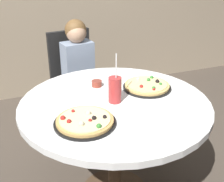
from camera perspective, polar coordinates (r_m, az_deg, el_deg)
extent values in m
cylinder|color=white|center=(1.84, 0.56, -2.60)|extent=(1.18, 1.18, 0.04)
cylinder|color=#4C3826|center=(2.03, 0.52, -11.72)|extent=(0.09, 0.09, 0.69)
cube|color=black|center=(2.75, -6.44, 0.20)|extent=(0.45, 0.45, 0.04)
cube|color=black|center=(2.81, -8.18, 6.37)|extent=(0.40, 0.10, 0.52)
cylinder|color=black|center=(2.66, -8.10, -6.31)|extent=(0.04, 0.04, 0.41)
cylinder|color=black|center=(2.78, -1.59, -4.56)|extent=(0.04, 0.04, 0.41)
cylinder|color=black|center=(2.94, -10.60, -3.23)|extent=(0.04, 0.04, 0.41)
cylinder|color=black|center=(3.05, -4.60, -1.77)|extent=(0.04, 0.04, 0.41)
cube|color=#3F4766|center=(2.71, -4.93, -4.98)|extent=(0.28, 0.35, 0.45)
cube|color=#8C9EB7|center=(2.64, -6.58, 4.75)|extent=(0.28, 0.20, 0.44)
sphere|color=tan|center=(2.55, -6.92, 11.07)|extent=(0.17, 0.17, 0.17)
sphere|color=brown|center=(2.56, -7.12, 11.59)|extent=(0.18, 0.18, 0.18)
cylinder|color=black|center=(1.60, -5.23, -6.15)|extent=(0.34, 0.34, 0.01)
cylinder|color=tan|center=(1.60, -5.25, -5.72)|extent=(0.31, 0.31, 0.02)
cylinder|color=beige|center=(1.59, -5.26, -5.38)|extent=(0.28, 0.28, 0.01)
sphere|color=#B2231E|center=(1.56, -4.25, -5.66)|extent=(0.02, 0.02, 0.02)
sphere|color=#B2231E|center=(1.56, -8.32, -5.81)|extent=(0.02, 0.02, 0.02)
sphere|color=beige|center=(1.63, -4.60, -4.26)|extent=(0.03, 0.03, 0.03)
sphere|color=black|center=(1.59, -1.41, -5.02)|extent=(0.02, 0.02, 0.02)
sphere|color=beige|center=(1.53, -5.92, -6.33)|extent=(0.03, 0.03, 0.03)
sphere|color=#387F33|center=(1.51, -2.55, -6.78)|extent=(0.03, 0.03, 0.03)
sphere|color=#B2231E|center=(1.60, -9.48, -5.15)|extent=(0.03, 0.03, 0.03)
sphere|color=#B2231E|center=(1.66, -7.53, -3.85)|extent=(0.02, 0.02, 0.02)
sphere|color=black|center=(1.58, -3.48, -5.21)|extent=(0.03, 0.03, 0.03)
cylinder|color=black|center=(2.02, 6.77, 0.69)|extent=(0.33, 0.33, 0.01)
cylinder|color=#D8B266|center=(2.01, 6.79, 1.05)|extent=(0.30, 0.30, 0.02)
cylinder|color=beige|center=(2.01, 6.80, 1.34)|extent=(0.27, 0.27, 0.01)
sphere|color=#387F33|center=(2.00, 9.37, 1.37)|extent=(0.02, 0.02, 0.02)
sphere|color=#387F33|center=(2.10, 7.67, 2.62)|extent=(0.02, 0.02, 0.02)
sphere|color=#B2231E|center=(1.95, 5.67, 0.89)|extent=(0.02, 0.02, 0.02)
sphere|color=black|center=(2.04, 8.75, 1.84)|extent=(0.03, 0.03, 0.03)
sphere|color=#387F33|center=(1.94, 8.06, 0.61)|extent=(0.02, 0.02, 0.02)
sphere|color=#387F33|center=(2.05, 7.07, 2.15)|extent=(0.03, 0.03, 0.03)
sphere|color=#B2231E|center=(1.92, 8.11, 0.29)|extent=(0.02, 0.02, 0.02)
sphere|color=beige|center=(2.06, 5.05, 2.31)|extent=(0.02, 0.02, 0.02)
cylinder|color=#B73333|center=(1.79, 0.47, 0.15)|extent=(0.08, 0.08, 0.16)
cylinder|color=white|center=(1.75, 0.86, 3.72)|extent=(0.02, 0.03, 0.22)
cylinder|color=brown|center=(2.03, -2.96, 1.46)|extent=(0.07, 0.07, 0.04)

